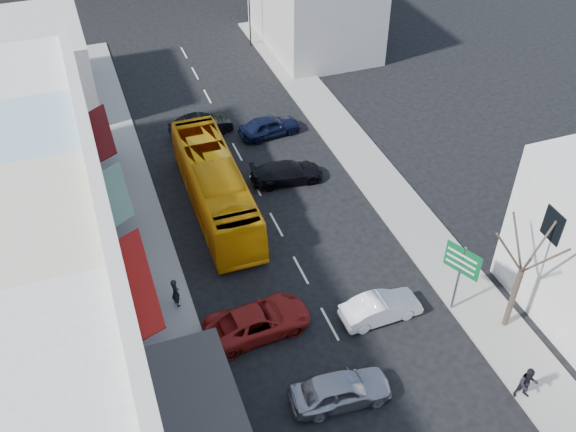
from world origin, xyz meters
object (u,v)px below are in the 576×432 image
Objects in this scene: pedestrian_right at (527,384)px; car_silver at (341,390)px; bus at (215,187)px; car_red at (258,321)px; pedestrian_left at (176,293)px; direction_sign at (458,280)px; traffic_signal at (250,19)px; street_tree at (521,271)px; car_white at (381,307)px.

car_silver is at bearing -179.19° from pedestrian_right.
bus reaches higher than car_red.
bus is 6.82× the size of pedestrian_left.
pedestrian_right is 0.40× the size of direction_sign.
pedestrian_right is at bearing 81.95° from traffic_signal.
pedestrian_right is 5.71m from direction_sign.
car_silver is 0.92× the size of traffic_signal.
street_tree is (1.88, -1.80, 1.61)m from direction_sign.
pedestrian_left is 0.36× the size of traffic_signal.
car_red is 9.82m from direction_sign.
car_red is 0.62× the size of street_tree.
pedestrian_right reaches higher than car_red.
direction_sign is 3.06m from street_tree.
car_white is 0.59× the size of street_tree.
traffic_signal is at bearing -40.91° from pedestrian_left.
bus reaches higher than car_white.
car_white is 2.59× the size of pedestrian_right.
car_silver is 9.78m from street_tree.
traffic_signal is (12.56, 27.80, 1.38)m from pedestrian_left.
pedestrian_left is 16.75m from pedestrian_right.
pedestrian_left is (-3.93, -6.96, -0.55)m from bus.
direction_sign is (3.58, -0.77, 1.40)m from car_white.
pedestrian_right is at bearing -113.76° from street_tree.
direction_sign is (8.92, -11.84, 0.55)m from bus.
pedestrian_left is 13.79m from direction_sign.
bus reaches higher than pedestrian_right.
street_tree is at bearing 86.30° from pedestrian_right.
car_silver is 9.58m from pedestrian_left.
car_silver is 0.96× the size of car_red.
car_white is 6.05m from car_red.
traffic_signal is (8.64, 20.84, 0.83)m from bus.
direction_sign is at bearing 112.25° from pedestrian_right.
pedestrian_left is at bearing 155.57° from street_tree.
direction_sign is (9.51, -1.99, 1.40)m from car_red.
bus is at bearing 128.37° from street_tree.
pedestrian_left reaches higher than car_silver.
direction_sign reaches higher than pedestrian_right.
pedestrian_left is at bearing 161.31° from pedestrian_right.
car_white is at bearing 140.88° from pedestrian_right.
direction_sign is at bearing -103.59° from car_white.
car_white is (5.34, -11.08, -0.85)m from bus.
bus is at bearing 58.70° from traffic_signal.
pedestrian_left reaches higher than car_red.
car_silver is 5.30m from car_white.
bus is at bearing -46.03° from pedestrian_left.
street_tree is (9.23, 1.15, 3.01)m from car_silver.
pedestrian_right is 4.95m from street_tree.
bus is at bearing -7.79° from car_red.
car_silver is 0.59× the size of street_tree.
direction_sign reaches higher than pedestrian_left.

